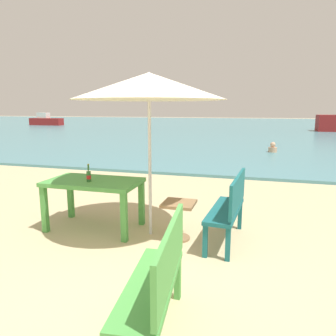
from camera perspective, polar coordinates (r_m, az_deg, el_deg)
The scene contains 10 objects.
ground_plane at distance 3.84m, azimuth -4.00°, elevation -17.59°, with size 120.00×120.00×0.00m, color #C6B287.
sea_water at distance 33.24m, azimuth 13.96°, elevation 7.43°, with size 120.00×50.00×0.08m, color teal.
picnic_table_green at distance 4.88m, azimuth -13.37°, elevation -3.43°, with size 1.40×0.80×0.76m.
beer_bottle_amber at distance 4.76m, azimuth -14.24°, elevation -1.33°, with size 0.07×0.07×0.26m.
patio_umbrella at distance 4.38m, azimuth -3.48°, elevation 14.60°, with size 2.10×2.10×2.30m.
side_table_wood at distance 4.44m, azimuth 1.98°, elevation -8.57°, with size 0.44×0.44×0.54m.
bench_teal_center at distance 4.36m, azimuth 11.27°, elevation -6.56°, with size 0.45×1.22×0.95m.
bench_green_left at distance 2.58m, azimuth -1.68°, elevation -19.03°, with size 0.48×1.23×0.95m.
swimmer_person at distance 13.35m, azimuth 18.51°, elevation 3.43°, with size 0.34×0.34×0.41m.
boat_ferry at distance 35.59m, azimuth -21.33°, elevation 8.03°, with size 3.57×0.97×1.30m.
Camera 1 is at (1.17, -3.17, 1.83)m, focal length 33.49 mm.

